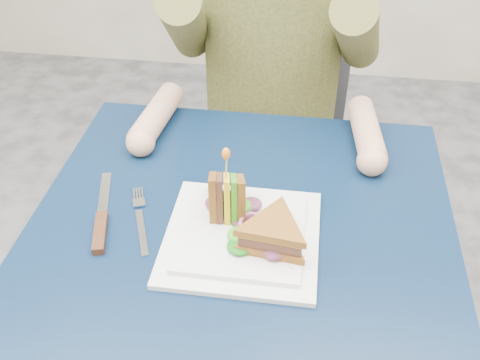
# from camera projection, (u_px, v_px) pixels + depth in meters

# --- Properties ---
(table) EXTENTS (0.75, 0.75, 0.73)m
(table) POSITION_uv_depth(u_px,v_px,m) (240.00, 258.00, 1.03)
(table) COLOR black
(table) RESTS_ON ground
(chair) EXTENTS (0.42, 0.40, 0.93)m
(chair) POSITION_uv_depth(u_px,v_px,m) (273.00, 115.00, 1.63)
(chair) COLOR #47474C
(chair) RESTS_ON ground
(diner) EXTENTS (0.54, 0.59, 0.74)m
(diner) POSITION_uv_depth(u_px,v_px,m) (274.00, 3.00, 1.31)
(diner) COLOR #4A4B22
(diner) RESTS_ON chair
(plate) EXTENTS (0.26, 0.26, 0.02)m
(plate) POSITION_uv_depth(u_px,v_px,m) (242.00, 236.00, 0.95)
(plate) COLOR white
(plate) RESTS_ON table
(sandwich_flat) EXTENTS (0.15, 0.15, 0.05)m
(sandwich_flat) POSITION_uv_depth(u_px,v_px,m) (273.00, 234.00, 0.91)
(sandwich_flat) COLOR brown
(sandwich_flat) RESTS_ON plate
(sandwich_upright) EXTENTS (0.09, 0.14, 0.14)m
(sandwich_upright) POSITION_uv_depth(u_px,v_px,m) (227.00, 197.00, 0.96)
(sandwich_upright) COLOR brown
(sandwich_upright) RESTS_ON plate
(fork) EXTENTS (0.08, 0.17, 0.01)m
(fork) POSITION_uv_depth(u_px,v_px,m) (141.00, 221.00, 0.99)
(fork) COLOR silver
(fork) RESTS_ON table
(knife) EXTENTS (0.08, 0.22, 0.02)m
(knife) POSITION_uv_depth(u_px,v_px,m) (101.00, 225.00, 0.98)
(knife) COLOR silver
(knife) RESTS_ON table
(toothpick) EXTENTS (0.01, 0.01, 0.06)m
(toothpick) POSITION_uv_depth(u_px,v_px,m) (226.00, 167.00, 0.92)
(toothpick) COLOR tan
(toothpick) RESTS_ON sandwich_upright
(toothpick_frill) EXTENTS (0.01, 0.01, 0.02)m
(toothpick_frill) POSITION_uv_depth(u_px,v_px,m) (226.00, 154.00, 0.91)
(toothpick_frill) COLOR orange
(toothpick_frill) RESTS_ON sandwich_upright
(lettuce_spill) EXTENTS (0.15, 0.13, 0.02)m
(lettuce_spill) POSITION_uv_depth(u_px,v_px,m) (246.00, 223.00, 0.95)
(lettuce_spill) COLOR #337A14
(lettuce_spill) RESTS_ON plate
(onion_ring) EXTENTS (0.04, 0.04, 0.02)m
(onion_ring) POSITION_uv_depth(u_px,v_px,m) (251.00, 224.00, 0.94)
(onion_ring) COLOR #9E4C7A
(onion_ring) RESTS_ON plate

